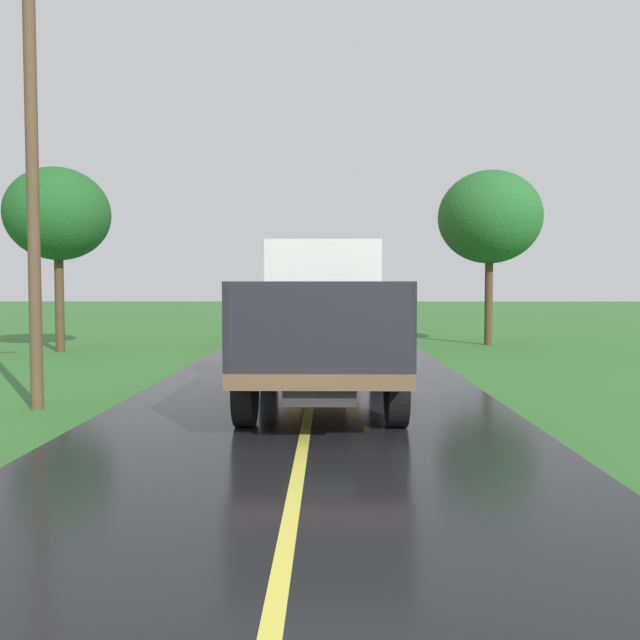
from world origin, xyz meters
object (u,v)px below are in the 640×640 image
(banana_truck_far, at_px, (321,304))
(roadside_tree_mid_right, at_px, (490,218))
(utility_pole_roadside, at_px, (32,159))
(banana_truck_near, at_px, (322,318))
(roadside_tree_near_left, at_px, (58,215))

(banana_truck_far, xyz_separation_m, roadside_tree_mid_right, (5.93, -0.09, 3.03))
(utility_pole_roadside, relative_size, roadside_tree_mid_right, 1.26)
(banana_truck_near, height_order, roadside_tree_mid_right, roadside_tree_mid_right)
(roadside_tree_near_left, distance_m, roadside_tree_mid_right, 14.41)
(banana_truck_near, xyz_separation_m, roadside_tree_mid_right, (5.76, 11.42, 3.02))
(utility_pole_roadside, relative_size, roadside_tree_near_left, 1.33)
(utility_pole_roadside, xyz_separation_m, roadside_tree_near_left, (-3.68, 9.61, 0.20))
(roadside_tree_mid_right, bearing_deg, banana_truck_far, 179.18)
(banana_truck_far, relative_size, roadside_tree_near_left, 1.01)
(banana_truck_near, bearing_deg, roadside_tree_mid_right, 63.26)
(banana_truck_far, relative_size, roadside_tree_mid_right, 0.95)
(roadside_tree_mid_right, bearing_deg, roadside_tree_near_left, -169.39)
(utility_pole_roadside, height_order, roadside_tree_near_left, utility_pole_roadside)
(roadside_tree_near_left, relative_size, roadside_tree_mid_right, 0.94)
(banana_truck_near, xyz_separation_m, utility_pole_roadside, (-4.72, -0.84, 2.64))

